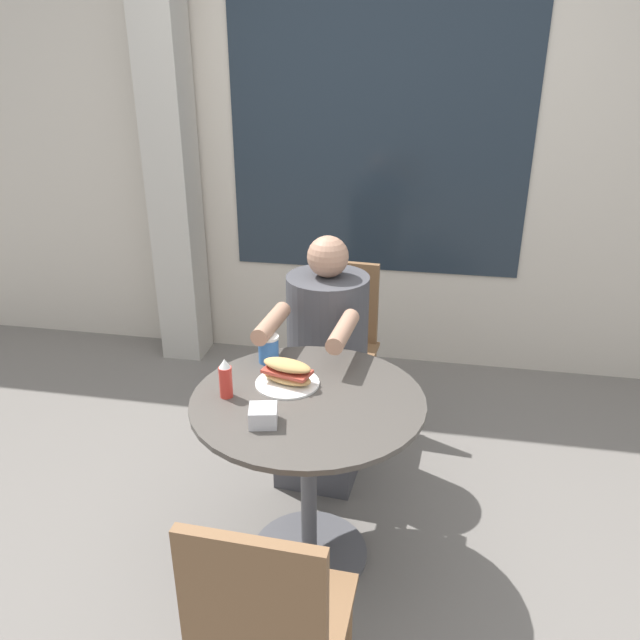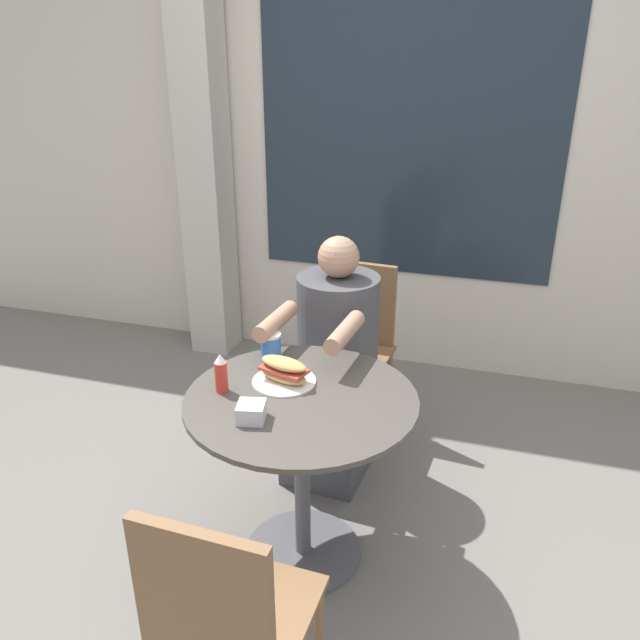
% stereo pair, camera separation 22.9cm
% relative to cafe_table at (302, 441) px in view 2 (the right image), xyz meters
% --- Properties ---
extents(ground_plane, '(8.00, 8.00, 0.00)m').
position_rel_cafe_table_xyz_m(ground_plane, '(0.00, 0.00, -0.53)').
color(ground_plane, slate).
extents(storefront_wall, '(8.00, 0.09, 2.80)m').
position_rel_cafe_table_xyz_m(storefront_wall, '(0.00, 1.80, 0.87)').
color(storefront_wall, beige).
rests_on(storefront_wall, ground_plane).
extents(lattice_pillar, '(0.25, 0.25, 2.40)m').
position_rel_cafe_table_xyz_m(lattice_pillar, '(-1.14, 1.61, 0.67)').
color(lattice_pillar, '#B2ADA3').
rests_on(lattice_pillar, ground_plane).
extents(cafe_table, '(0.82, 0.82, 0.71)m').
position_rel_cafe_table_xyz_m(cafe_table, '(0.00, 0.00, 0.00)').
color(cafe_table, '#47423D').
rests_on(cafe_table, ground_plane).
extents(diner_chair, '(0.41, 0.41, 0.87)m').
position_rel_cafe_table_xyz_m(diner_chair, '(-0.04, 0.96, -0.01)').
color(diner_chair, brown).
rests_on(diner_chair, ground_plane).
extents(seated_diner, '(0.40, 0.67, 1.11)m').
position_rel_cafe_table_xyz_m(seated_diner, '(-0.05, 0.60, -0.05)').
color(seated_diner, '#424247').
rests_on(seated_diner, ground_plane).
extents(empty_chair_across, '(0.39, 0.39, 0.87)m').
position_rel_cafe_table_xyz_m(empty_chair_across, '(0.05, -0.78, -0.01)').
color(empty_chair_across, brown).
rests_on(empty_chair_across, ground_plane).
extents(sandwich_on_plate, '(0.23, 0.23, 0.10)m').
position_rel_cafe_table_xyz_m(sandwich_on_plate, '(-0.09, 0.08, 0.22)').
color(sandwich_on_plate, white).
rests_on(sandwich_on_plate, cafe_table).
extents(drink_cup, '(0.08, 0.08, 0.11)m').
position_rel_cafe_table_xyz_m(drink_cup, '(-0.21, 0.24, 0.24)').
color(drink_cup, '#336BB7').
rests_on(drink_cup, cafe_table).
extents(napkin_box, '(0.11, 0.11, 0.06)m').
position_rel_cafe_table_xyz_m(napkin_box, '(-0.11, -0.19, 0.21)').
color(napkin_box, silver).
rests_on(napkin_box, cafe_table).
extents(condiment_bottle, '(0.05, 0.05, 0.15)m').
position_rel_cafe_table_xyz_m(condiment_bottle, '(-0.28, -0.04, 0.25)').
color(condiment_bottle, red).
rests_on(condiment_bottle, cafe_table).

